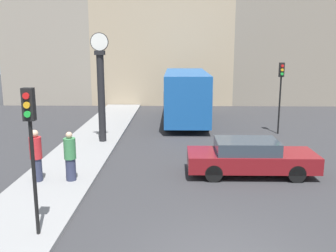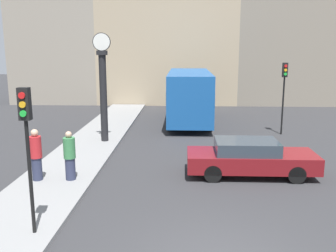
{
  "view_description": "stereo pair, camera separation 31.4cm",
  "coord_description": "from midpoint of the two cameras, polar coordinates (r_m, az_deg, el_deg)",
  "views": [
    {
      "loc": [
        -1.03,
        -7.35,
        4.6
      ],
      "look_at": [
        -1.31,
        6.59,
        1.7
      ],
      "focal_mm": 40.0,
      "sensor_mm": 36.0,
      "label": 1
    },
    {
      "loc": [
        -0.72,
        -7.34,
        4.6
      ],
      "look_at": [
        -1.31,
        6.59,
        1.7
      ],
      "focal_mm": 40.0,
      "sensor_mm": 36.0,
      "label": 2
    }
  ],
  "objects": [
    {
      "name": "traffic_light_near",
      "position": [
        9.32,
        -19.85,
        -0.69
      ],
      "size": [
        0.26,
        0.24,
        3.6
      ],
      "color": "black",
      "rests_on": "sidewalk_corner"
    },
    {
      "name": "sidewalk_corner",
      "position": [
        18.8,
        -10.96,
        -2.45
      ],
      "size": [
        2.68,
        24.76,
        0.12
      ],
      "primitive_type": "cube",
      "color": "gray",
      "rests_on": "ground_plane"
    },
    {
      "name": "sedan_car",
      "position": [
        14.1,
        13.0,
        -4.71
      ],
      "size": [
        4.67,
        1.76,
        1.33
      ],
      "color": "maroon",
      "rests_on": "ground_plane"
    },
    {
      "name": "pedestrian_red_top",
      "position": [
        13.59,
        -18.84,
        -4.21
      ],
      "size": [
        0.4,
        0.4,
        1.8
      ],
      "color": "#2D334C",
      "rests_on": "sidewalk_corner"
    },
    {
      "name": "bus_distant",
      "position": [
        23.6,
        3.65,
        4.9
      ],
      "size": [
        2.56,
        8.32,
        3.18
      ],
      "color": "#195199",
      "rests_on": "ground_plane"
    },
    {
      "name": "pedestrian_green_hoodie",
      "position": [
        13.32,
        -14.1,
        -4.45
      ],
      "size": [
        0.41,
        0.41,
        1.72
      ],
      "color": "#2D334C",
      "rests_on": "sidewalk_corner"
    },
    {
      "name": "traffic_light_far",
      "position": [
        21.0,
        17.7,
        6.17
      ],
      "size": [
        0.26,
        0.24,
        3.87
      ],
      "color": "black",
      "rests_on": "ground_plane"
    },
    {
      "name": "street_clock",
      "position": [
        18.35,
        -9.36,
        5.47
      ],
      "size": [
        0.86,
        0.45,
        5.21
      ],
      "color": "black",
      "rests_on": "sidewalk_corner"
    }
  ]
}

